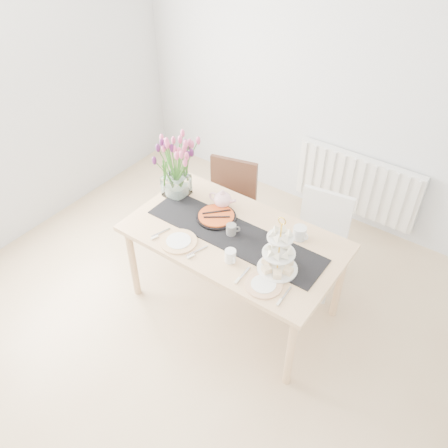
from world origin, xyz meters
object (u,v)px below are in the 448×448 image
Objects in this scene: tart_tin at (216,217)px; mug_grey at (231,230)px; tulip_vase at (174,156)px; plate_left at (179,241)px; cream_jug at (300,233)px; mug_white at (230,256)px; teapot at (223,200)px; chair_white at (320,234)px; radiator at (357,185)px; chair_brown at (229,201)px; cake_stand at (278,257)px; plate_right at (264,285)px; dining_table at (234,243)px.

tart_tin is 0.21m from mug_grey.
plate_left is at bearing -48.97° from tulip_vase.
cream_jug is 1.05× the size of mug_white.
teapot is at bearing 88.31° from plate_left.
radiator is at bearing 85.43° from chair_white.
chair_brown is 9.24× the size of mug_white.
radiator is 12.15× the size of cream_jug.
mug_grey reaches higher than plate_left.
chair_brown is 1.20m from cake_stand.
chair_brown reaches higher than mug_white.
teapot is 0.91× the size of plate_right.
chair_brown reaches higher than chair_white.
tulip_vase is (-1.01, -1.41, 0.66)m from radiator.
chair_white is 0.90m from tart_tin.
teapot is (0.19, -0.36, 0.32)m from chair_brown.
chair_brown is 1.32× the size of tulip_vase.
mug_white reaches higher than dining_table.
mug_white is (0.35, -0.31, 0.03)m from tart_tin.
tulip_vase is at bearing -162.12° from chair_white.
cake_stand is at bearing -13.42° from tulip_vase.
mug_white is at bearing -96.81° from radiator.
chair_white is 0.51m from cream_jug.
tart_tin is (0.45, -0.07, -0.34)m from tulip_vase.
teapot reaches higher than mug_white.
chair_white is (0.06, -0.89, 0.04)m from radiator.
teapot is at bearing 139.82° from dining_table.
teapot is 0.84× the size of plate_left.
teapot is 0.61m from mug_white.
plate_right is (0.31, -0.06, -0.04)m from mug_white.
chair_brown is 0.78m from tulip_vase.
dining_table is 16.21× the size of cream_jug.
chair_white is at bearing 59.19° from dining_table.
mug_white is (0.13, -0.23, 0.12)m from dining_table.
tart_tin is at bearing 80.27° from plate_left.
tulip_vase reaches higher than cream_jug.
radiator is 2.95× the size of cake_stand.
tulip_vase is 0.50m from teapot.
teapot is 2.54× the size of mug_grey.
plate_right is at bearing -71.76° from cream_jug.
mug_white is (-0.27, -0.49, -0.00)m from cream_jug.
mug_white is at bearing 168.59° from plate_right.
chair_white is 0.86m from teapot.
tulip_vase is at bearing -175.49° from mug_white.
plate_left is at bearing -141.54° from mug_white.
teapot is 0.34m from mug_grey.
cream_jug is at bearing 93.91° from plate_right.
mug_white is at bearing -68.98° from chair_brown.
cream_jug is (1.07, 0.11, -0.31)m from tulip_vase.
plate_right is (0.00, -0.18, -0.11)m from cake_stand.
mug_white is at bearing -41.67° from tart_tin.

